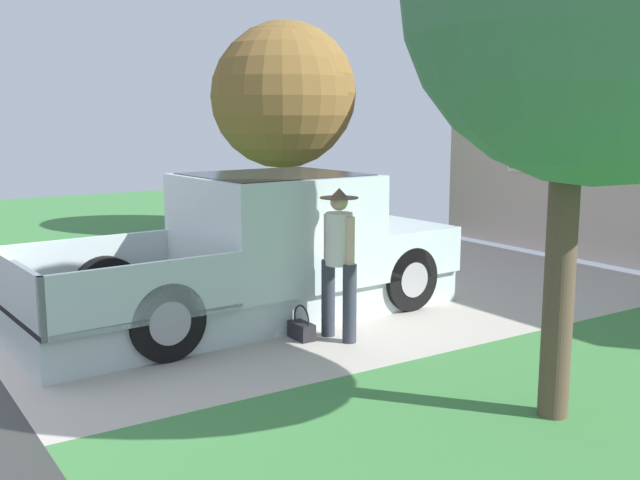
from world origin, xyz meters
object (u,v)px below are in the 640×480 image
at_px(pickup_truck, 272,253).
at_px(person_with_hat, 339,257).
at_px(front_yard_tree, 286,93).
at_px(handbag, 302,329).

xyz_separation_m(pickup_truck, person_with_hat, (1.27, 0.10, 0.15)).
height_order(person_with_hat, front_yard_tree, front_yard_tree).
bearing_deg(front_yard_tree, handbag, -29.58).
height_order(pickup_truck, front_yard_tree, front_yard_tree).
relative_size(person_with_hat, handbag, 4.33).
distance_m(pickup_truck, person_with_hat, 1.28).
bearing_deg(handbag, front_yard_tree, 150.42).
bearing_deg(pickup_truck, person_with_hat, 1.40).
bearing_deg(person_with_hat, handbag, 47.00).
bearing_deg(person_with_hat, front_yard_tree, -36.78).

